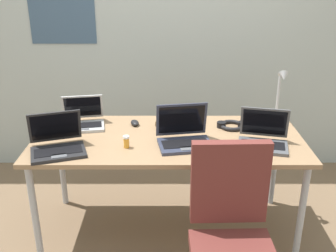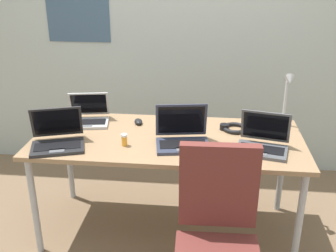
{
  "view_description": "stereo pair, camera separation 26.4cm",
  "coord_description": "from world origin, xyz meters",
  "px_view_note": "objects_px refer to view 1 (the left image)",
  "views": [
    {
      "loc": [
        -0.0,
        -2.45,
        1.83
      ],
      "look_at": [
        0.0,
        0.0,
        0.82
      ],
      "focal_mm": 42.63,
      "sensor_mm": 36.0,
      "label": 1
    },
    {
      "loc": [
        0.26,
        -2.43,
        1.83
      ],
      "look_at": [
        0.0,
        0.0,
        0.82
      ],
      "focal_mm": 42.63,
      "sensor_mm": 36.0,
      "label": 2
    }
  ],
  "objects_px": {
    "laptop_front_left": "(263,138)",
    "laptop_center": "(57,144)",
    "cell_phone": "(258,125)",
    "laptop_mid_desk": "(184,137)",
    "pill_bottle": "(126,142)",
    "computer_mouse": "(135,123)",
    "desk_lamp": "(279,96)",
    "book_stack": "(171,122)",
    "laptop_back_right": "(83,120)",
    "headphones": "(232,125)"
  },
  "relations": [
    {
      "from": "laptop_front_left",
      "to": "laptop_center",
      "type": "bearing_deg",
      "value": -176.18
    },
    {
      "from": "cell_phone",
      "to": "laptop_mid_desk",
      "type": "bearing_deg",
      "value": -177.22
    },
    {
      "from": "cell_phone",
      "to": "pill_bottle",
      "type": "bearing_deg",
      "value": 174.96
    },
    {
      "from": "computer_mouse",
      "to": "pill_bottle",
      "type": "distance_m",
      "value": 0.38
    },
    {
      "from": "cell_phone",
      "to": "laptop_front_left",
      "type": "bearing_deg",
      "value": -124.45
    },
    {
      "from": "desk_lamp",
      "to": "book_stack",
      "type": "relative_size",
      "value": 1.85
    },
    {
      "from": "laptop_center",
      "to": "cell_phone",
      "type": "xyz_separation_m",
      "value": [
        1.34,
        0.42,
        -0.04
      ]
    },
    {
      "from": "laptop_mid_desk",
      "to": "computer_mouse",
      "type": "relative_size",
      "value": 3.91
    },
    {
      "from": "laptop_front_left",
      "to": "laptop_back_right",
      "type": "bearing_deg",
      "value": 165.1
    },
    {
      "from": "pill_bottle",
      "to": "book_stack",
      "type": "distance_m",
      "value": 0.44
    },
    {
      "from": "desk_lamp",
      "to": "laptop_front_left",
      "type": "distance_m",
      "value": 0.47
    },
    {
      "from": "laptop_front_left",
      "to": "cell_phone",
      "type": "distance_m",
      "value": 0.34
    },
    {
      "from": "laptop_back_right",
      "to": "headphones",
      "type": "height_order",
      "value": "laptop_back_right"
    },
    {
      "from": "laptop_mid_desk",
      "to": "headphones",
      "type": "bearing_deg",
      "value": 38.36
    },
    {
      "from": "desk_lamp",
      "to": "pill_bottle",
      "type": "relative_size",
      "value": 5.07
    },
    {
      "from": "laptop_center",
      "to": "computer_mouse",
      "type": "xyz_separation_m",
      "value": [
        0.45,
        0.43,
        -0.03
      ]
    },
    {
      "from": "laptop_mid_desk",
      "to": "pill_bottle",
      "type": "bearing_deg",
      "value": -171.41
    },
    {
      "from": "computer_mouse",
      "to": "headphones",
      "type": "relative_size",
      "value": 0.45
    },
    {
      "from": "desk_lamp",
      "to": "laptop_front_left",
      "type": "bearing_deg",
      "value": -115.44
    },
    {
      "from": "computer_mouse",
      "to": "book_stack",
      "type": "height_order",
      "value": "book_stack"
    },
    {
      "from": "desk_lamp",
      "to": "cell_phone",
      "type": "height_order",
      "value": "desk_lamp"
    },
    {
      "from": "laptop_center",
      "to": "book_stack",
      "type": "distance_m",
      "value": 0.81
    },
    {
      "from": "computer_mouse",
      "to": "pill_bottle",
      "type": "height_order",
      "value": "pill_bottle"
    },
    {
      "from": "desk_lamp",
      "to": "computer_mouse",
      "type": "distance_m",
      "value": 1.06
    },
    {
      "from": "headphones",
      "to": "laptop_center",
      "type": "bearing_deg",
      "value": -161.38
    },
    {
      "from": "laptop_front_left",
      "to": "computer_mouse",
      "type": "relative_size",
      "value": 3.73
    },
    {
      "from": "pill_bottle",
      "to": "desk_lamp",
      "type": "bearing_deg",
      "value": 22.41
    },
    {
      "from": "cell_phone",
      "to": "pill_bottle",
      "type": "xyz_separation_m",
      "value": [
        -0.91,
        -0.37,
        0.04
      ]
    },
    {
      "from": "laptop_back_right",
      "to": "pill_bottle",
      "type": "height_order",
      "value": "laptop_back_right"
    },
    {
      "from": "laptop_back_right",
      "to": "laptop_center",
      "type": "height_order",
      "value": "laptop_center"
    },
    {
      "from": "laptop_front_left",
      "to": "pill_bottle",
      "type": "bearing_deg",
      "value": -177.7
    },
    {
      "from": "cell_phone",
      "to": "pill_bottle",
      "type": "distance_m",
      "value": 0.99
    },
    {
      "from": "desk_lamp",
      "to": "laptop_mid_desk",
      "type": "relative_size",
      "value": 1.07
    },
    {
      "from": "laptop_back_right",
      "to": "cell_phone",
      "type": "height_order",
      "value": "laptop_back_right"
    },
    {
      "from": "computer_mouse",
      "to": "pill_bottle",
      "type": "relative_size",
      "value": 1.22
    },
    {
      "from": "laptop_mid_desk",
      "to": "cell_phone",
      "type": "relative_size",
      "value": 2.76
    },
    {
      "from": "laptop_center",
      "to": "book_stack",
      "type": "height_order",
      "value": "laptop_center"
    },
    {
      "from": "laptop_front_left",
      "to": "computer_mouse",
      "type": "bearing_deg",
      "value": 158.07
    },
    {
      "from": "cell_phone",
      "to": "book_stack",
      "type": "height_order",
      "value": "book_stack"
    },
    {
      "from": "laptop_front_left",
      "to": "book_stack",
      "type": "height_order",
      "value": "laptop_front_left"
    },
    {
      "from": "desk_lamp",
      "to": "laptop_back_right",
      "type": "height_order",
      "value": "desk_lamp"
    },
    {
      "from": "laptop_center",
      "to": "headphones",
      "type": "bearing_deg",
      "value": 18.62
    },
    {
      "from": "laptop_mid_desk",
      "to": "headphones",
      "type": "relative_size",
      "value": 1.75
    },
    {
      "from": "laptop_mid_desk",
      "to": "laptop_front_left",
      "type": "bearing_deg",
      "value": -2.33
    },
    {
      "from": "cell_phone",
      "to": "laptop_back_right",
      "type": "bearing_deg",
      "value": 153.51
    },
    {
      "from": "laptop_mid_desk",
      "to": "laptop_center",
      "type": "height_order",
      "value": "laptop_mid_desk"
    },
    {
      "from": "laptop_back_right",
      "to": "computer_mouse",
      "type": "xyz_separation_m",
      "value": [
        0.37,
        0.02,
        -0.03
      ]
    },
    {
      "from": "computer_mouse",
      "to": "headphones",
      "type": "height_order",
      "value": "headphones"
    },
    {
      "from": "laptop_back_right",
      "to": "book_stack",
      "type": "distance_m",
      "value": 0.62
    },
    {
      "from": "laptop_front_left",
      "to": "laptop_center",
      "type": "xyz_separation_m",
      "value": [
        -1.29,
        -0.09,
        0.0
      ]
    }
  ]
}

